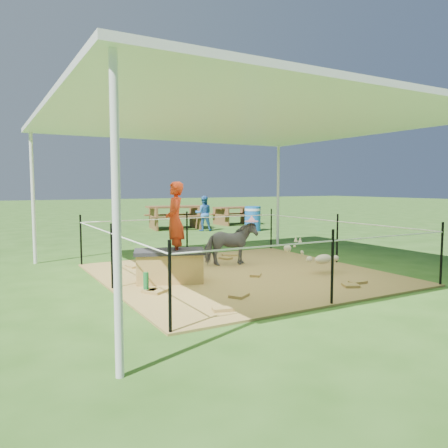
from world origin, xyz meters
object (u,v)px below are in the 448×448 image
straw_bale (170,268)px  foal (323,257)px  green_bottle (146,282)px  pony (231,244)px  trash_barrel (253,219)px  picnic_table_far (235,216)px  distant_person (204,213)px  woman (175,214)px  picnic_table_near (175,217)px

straw_bale → foal: bearing=-14.3°
straw_bale → green_bottle: (-0.55, -0.45, -0.09)m
straw_bale → pony: (1.58, 0.79, 0.19)m
trash_barrel → pony: bearing=-126.7°
foal → picnic_table_far: bearing=54.2°
pony → distant_person: 6.79m
woman → foal: woman is taller
straw_bale → pony: bearing=26.6°
green_bottle → distant_person: 8.88m
picnic_table_near → picnic_table_far: size_ratio=1.17×
woman → pony: woman is taller
green_bottle → foal: size_ratio=0.28×
woman → pony: bearing=138.0°
trash_barrel → picnic_table_near: bearing=135.1°
foal → trash_barrel: 7.50m
green_bottle → picnic_table_near: (4.13, 8.69, 0.24)m
trash_barrel → distant_person: (-1.46, 0.86, 0.18)m
green_bottle → picnic_table_far: size_ratio=0.17×
foal → trash_barrel: bearing=52.6°
green_bottle → distant_person: size_ratio=0.24×
straw_bale → pony: pony is taller
woman → trash_barrel: (5.52, 6.21, -0.68)m
woman → foal: 2.72m
picnic_table_far → distant_person: (-2.23, -1.61, 0.25)m
pony → picnic_table_near: bearing=-5.4°
distant_person → foal: bearing=102.0°
straw_bale → green_bottle: bearing=-140.7°
distant_person → pony: bearing=91.0°
picnic_table_far → pony: bearing=-123.0°
foal → picnic_table_far: picnic_table_far is taller
trash_barrel → green_bottle: bearing=-132.8°
green_bottle → straw_bale: bearing=39.3°
green_bottle → picnic_table_far: 11.47m
foal → trash_barrel: trash_barrel is taller
picnic_table_near → straw_bale: bearing=-104.0°
picnic_table_far → green_bottle: bearing=-128.9°
straw_bale → picnic_table_far: (6.39, 8.68, 0.10)m
trash_barrel → picnic_table_far: bearing=72.7°
picnic_table_near → foal: bearing=-86.8°
woman → picnic_table_far: size_ratio=0.72×
picnic_table_near → distant_person: distant_person is taller
green_bottle → pony: size_ratio=0.29×
straw_bale → green_bottle: 0.72m
straw_bale → picnic_table_near: bearing=66.5°
green_bottle → foal: bearing=-3.9°
green_bottle → picnic_table_near: size_ratio=0.14×
green_bottle → picnic_table_near: bearing=64.6°
pony → distant_person: size_ratio=0.82×
green_bottle → picnic_table_near: 9.63m
green_bottle → picnic_table_far: bearing=52.8°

